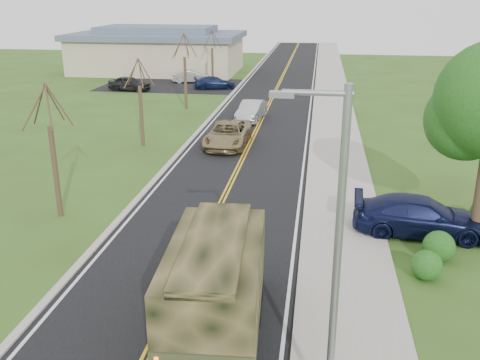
% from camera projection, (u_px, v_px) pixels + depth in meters
% --- Properties ---
extents(road, '(8.00, 120.00, 0.01)m').
position_uv_depth(road, '(272.00, 98.00, 51.48)').
color(road, black).
rests_on(road, ground).
extents(curb_right, '(0.30, 120.00, 0.12)m').
position_uv_depth(curb_right, '(315.00, 99.00, 50.89)').
color(curb_right, '#9E998E').
rests_on(curb_right, ground).
extents(sidewalk_right, '(3.20, 120.00, 0.10)m').
position_uv_depth(sidewalk_right, '(334.00, 99.00, 50.66)').
color(sidewalk_right, '#9E998E').
rests_on(sidewalk_right, ground).
extents(curb_left, '(0.30, 120.00, 0.10)m').
position_uv_depth(curb_left, '(230.00, 96.00, 52.04)').
color(curb_left, '#9E998E').
rests_on(curb_left, ground).
extents(street_light, '(1.65, 0.22, 8.00)m').
position_uv_depth(street_light, '(333.00, 249.00, 11.55)').
color(street_light, gray).
rests_on(street_light, ground).
extents(bare_tree_a, '(1.93, 2.26, 6.08)m').
position_uv_depth(bare_tree_a, '(54.00, 161.00, 23.59)').
color(bare_tree_a, '#38281C').
rests_on(bare_tree_a, ground).
extents(bare_tree_b, '(1.83, 2.14, 5.73)m').
position_uv_depth(bare_tree_b, '(141.00, 109.00, 34.84)').
color(bare_tree_b, '#38281C').
rests_on(bare_tree_b, ground).
extents(bare_tree_c, '(2.04, 2.39, 6.42)m').
position_uv_depth(bare_tree_c, '(185.00, 77.00, 45.93)').
color(bare_tree_c, '#38281C').
rests_on(bare_tree_c, ground).
extents(bare_tree_d, '(1.88, 2.20, 5.91)m').
position_uv_depth(bare_tree_d, '(212.00, 62.00, 57.20)').
color(bare_tree_d, '#38281C').
rests_on(bare_tree_d, ground).
extents(commercial_building, '(25.50, 21.50, 5.65)m').
position_uv_depth(commercial_building, '(158.00, 50.00, 67.70)').
color(commercial_building, tan).
rests_on(commercial_building, ground).
extents(military_truck, '(2.86, 7.11, 3.48)m').
position_uv_depth(military_truck, '(218.00, 278.00, 15.21)').
color(military_truck, black).
rests_on(military_truck, ground).
extents(suv_champagne, '(2.66, 5.66, 1.56)m').
position_uv_depth(suv_champagne, '(228.00, 134.00, 35.32)').
color(suv_champagne, '#907D51').
rests_on(suv_champagne, ground).
extents(sedan_silver, '(2.13, 4.76, 1.52)m').
position_uv_depth(sedan_silver, '(251.00, 111.00, 42.40)').
color(sedan_silver, '#B6B6BB').
rests_on(sedan_silver, ground).
extents(pickup_navy, '(5.69, 2.59, 1.61)m').
position_uv_depth(pickup_navy, '(421.00, 216.00, 22.34)').
color(pickup_navy, '#0F1438').
rests_on(pickup_navy, ground).
extents(lot_car_dark, '(4.53, 2.28, 1.48)m').
position_uv_depth(lot_car_dark, '(129.00, 83.00, 55.17)').
color(lot_car_dark, black).
rests_on(lot_car_dark, ground).
extents(lot_car_silver, '(4.40, 2.05, 1.40)m').
position_uv_depth(lot_car_silver, '(191.00, 77.00, 59.99)').
color(lot_car_silver, '#B8B9BE').
rests_on(lot_car_silver, ground).
extents(lot_car_navy, '(4.71, 2.86, 1.28)m').
position_uv_depth(lot_car_navy, '(215.00, 83.00, 56.25)').
color(lot_car_navy, '#0F1A3A').
rests_on(lot_car_navy, ground).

